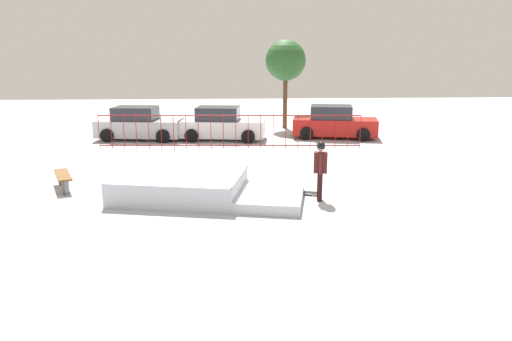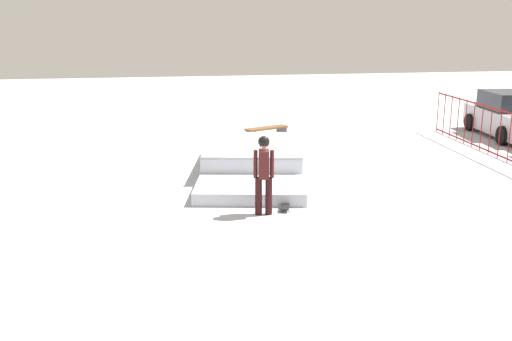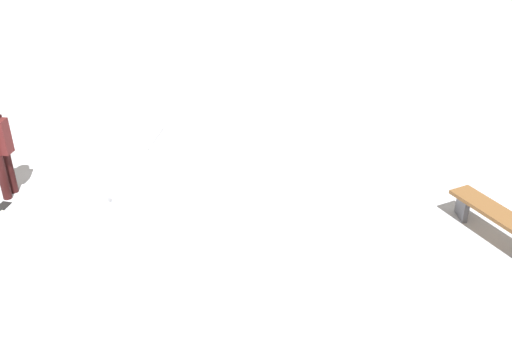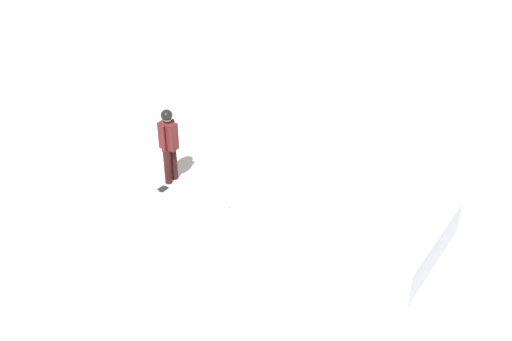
{
  "view_description": "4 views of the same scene",
  "coord_description": "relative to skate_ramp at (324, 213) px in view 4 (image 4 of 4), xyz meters",
  "views": [
    {
      "loc": [
        -0.02,
        -13.98,
        4.19
      ],
      "look_at": [
        0.73,
        -0.8,
        0.9
      ],
      "focal_mm": 33.55,
      "sensor_mm": 36.0,
      "label": 1
    },
    {
      "loc": [
        14.34,
        -3.15,
        4.06
      ],
      "look_at": [
        2.63,
        -1.02,
        1.0
      ],
      "focal_mm": 40.95,
      "sensor_mm": 36.0,
      "label": 2
    },
    {
      "loc": [
        -1.31,
        7.71,
        5.02
      ],
      "look_at": [
        -1.67,
        -0.43,
        0.6
      ],
      "focal_mm": 39.45,
      "sensor_mm": 36.0,
      "label": 3
    },
    {
      "loc": [
        -3.57,
        9.39,
        7.32
      ],
      "look_at": [
        0.45,
        -0.55,
        0.9
      ],
      "focal_mm": 44.08,
      "sensor_mm": 36.0,
      "label": 4
    }
  ],
  "objects": [
    {
      "name": "skateboard",
      "position": [
        3.23,
        0.16,
        -0.24
      ],
      "size": [
        0.82,
        0.41,
        0.09
      ],
      "rotation": [
        0.0,
        0.0,
        6.02
      ],
      "color": "black",
      "rests_on": "ground"
    },
    {
      "name": "skate_ramp",
      "position": [
        0.0,
        0.0,
        0.0
      ],
      "size": [
        5.81,
        3.62,
        0.74
      ],
      "rotation": [
        0.0,
        0.0,
        -0.2
      ],
      "color": "silver",
      "rests_on": "ground"
    },
    {
      "name": "ground_plane",
      "position": [
        1.02,
        0.45,
        -0.32
      ],
      "size": [
        60.0,
        60.0,
        0.0
      ],
      "primitive_type": "plane",
      "color": "#B2B7C1"
    },
    {
      "name": "skater",
      "position": [
        3.59,
        -0.4,
        0.69
      ],
      "size": [
        0.41,
        0.43,
        1.73
      ],
      "rotation": [
        0.0,
        0.0,
        6.11
      ],
      "color": "black",
      "rests_on": "ground"
    }
  ]
}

